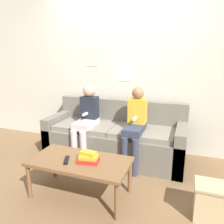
{
  "coord_description": "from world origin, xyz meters",
  "views": [
    {
      "loc": [
        1.0,
        -2.42,
        1.49
      ],
      "look_at": [
        0.0,
        0.36,
        0.73
      ],
      "focal_mm": 35.0,
      "sensor_mm": 36.0,
      "label": 1
    }
  ],
  "objects_px": {
    "couch": "(115,138)",
    "coffee_table": "(80,164)",
    "storage_box": "(218,203)",
    "person_left": "(86,118)",
    "person_right": "(135,124)",
    "tv_remote": "(67,160)"
  },
  "relations": [
    {
      "from": "couch",
      "to": "tv_remote",
      "type": "xyz_separation_m",
      "value": [
        -0.16,
        -1.11,
        0.14
      ]
    },
    {
      "from": "person_left",
      "to": "storage_box",
      "type": "bearing_deg",
      "value": -24.17
    },
    {
      "from": "storage_box",
      "to": "couch",
      "type": "bearing_deg",
      "value": 144.44
    },
    {
      "from": "couch",
      "to": "coffee_table",
      "type": "xyz_separation_m",
      "value": [
        -0.04,
        -1.04,
        0.08
      ]
    },
    {
      "from": "couch",
      "to": "tv_remote",
      "type": "relative_size",
      "value": 11.85
    },
    {
      "from": "person_left",
      "to": "storage_box",
      "type": "distance_m",
      "value": 1.93
    },
    {
      "from": "person_left",
      "to": "person_right",
      "type": "height_order",
      "value": "person_left"
    },
    {
      "from": "person_right",
      "to": "tv_remote",
      "type": "relative_size",
      "value": 6.33
    },
    {
      "from": "person_left",
      "to": "couch",
      "type": "bearing_deg",
      "value": 26.06
    },
    {
      "from": "coffee_table",
      "to": "storage_box",
      "type": "relative_size",
      "value": 2.53
    },
    {
      "from": "tv_remote",
      "to": "person_right",
      "type": "bearing_deg",
      "value": 37.29
    },
    {
      "from": "couch",
      "to": "coffee_table",
      "type": "distance_m",
      "value": 1.04
    },
    {
      "from": "person_left",
      "to": "tv_remote",
      "type": "bearing_deg",
      "value": -76.69
    },
    {
      "from": "storage_box",
      "to": "coffee_table",
      "type": "bearing_deg",
      "value": -176.36
    },
    {
      "from": "person_left",
      "to": "person_right",
      "type": "bearing_deg",
      "value": -0.3
    },
    {
      "from": "coffee_table",
      "to": "person_left",
      "type": "bearing_deg",
      "value": 111.53
    },
    {
      "from": "person_right",
      "to": "storage_box",
      "type": "relative_size",
      "value": 2.57
    },
    {
      "from": "storage_box",
      "to": "tv_remote",
      "type": "bearing_deg",
      "value": -174.05
    },
    {
      "from": "person_right",
      "to": "person_left",
      "type": "bearing_deg",
      "value": 179.7
    },
    {
      "from": "coffee_table",
      "to": "person_right",
      "type": "relative_size",
      "value": 0.98
    },
    {
      "from": "person_right",
      "to": "storage_box",
      "type": "height_order",
      "value": "person_right"
    },
    {
      "from": "coffee_table",
      "to": "person_right",
      "type": "bearing_deg",
      "value": 65.44
    }
  ]
}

